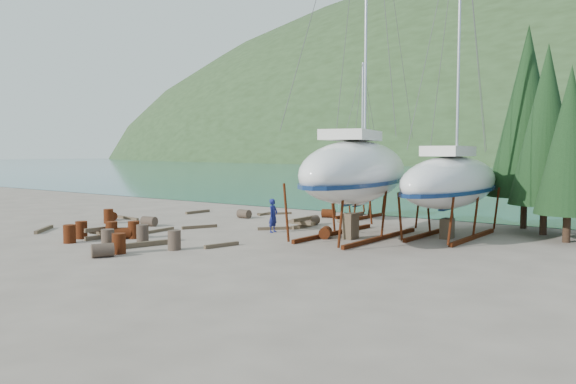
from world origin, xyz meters
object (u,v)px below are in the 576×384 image
Objects in this scene: large_sailboat_near at (358,171)px; small_sailboat_shore at (359,192)px; worker at (273,216)px; large_sailboat_far at (452,181)px.

small_sailboat_shore is (-4.37, 7.80, -1.71)m from large_sailboat_near.
large_sailboat_far is at bearing -71.45° from worker.
worker is (-4.57, -1.18, -2.49)m from large_sailboat_near.
large_sailboat_near reaches higher than small_sailboat_shore.
large_sailboat_near is at bearing -72.33° from small_sailboat_shore.
large_sailboat_far is at bearing 22.71° from large_sailboat_near.
large_sailboat_near is 5.34m from worker.
small_sailboat_shore is (-8.20, 4.89, -1.18)m from large_sailboat_far.
worker is (-0.21, -8.98, -0.79)m from small_sailboat_shore.
large_sailboat_near reaches higher than large_sailboat_far.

